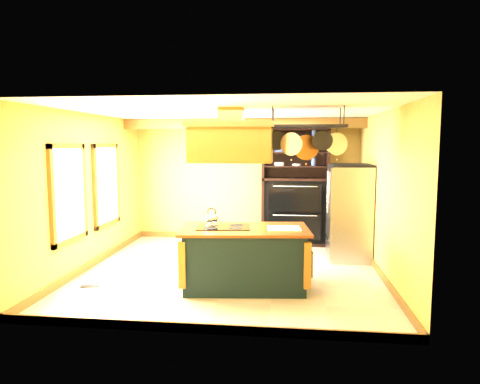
% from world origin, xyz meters
% --- Properties ---
extents(floor, '(5.00, 5.00, 0.00)m').
position_xyz_m(floor, '(0.00, 0.00, 0.00)').
color(floor, beige).
rests_on(floor, ground).
extents(ceiling, '(5.00, 5.00, 0.00)m').
position_xyz_m(ceiling, '(0.00, 0.00, 2.70)').
color(ceiling, white).
rests_on(ceiling, wall_back).
extents(wall_back, '(5.00, 0.02, 2.70)m').
position_xyz_m(wall_back, '(0.00, 2.50, 1.35)').
color(wall_back, tan).
rests_on(wall_back, floor).
extents(wall_front, '(5.00, 0.02, 2.70)m').
position_xyz_m(wall_front, '(0.00, -2.50, 1.35)').
color(wall_front, tan).
rests_on(wall_front, floor).
extents(wall_left, '(0.02, 5.00, 2.70)m').
position_xyz_m(wall_left, '(-2.50, 0.00, 1.35)').
color(wall_left, tan).
rests_on(wall_left, floor).
extents(wall_right, '(0.02, 5.00, 2.70)m').
position_xyz_m(wall_right, '(2.50, 0.00, 1.35)').
color(wall_right, tan).
rests_on(wall_right, floor).
extents(ceiling_beam, '(5.00, 0.15, 0.20)m').
position_xyz_m(ceiling_beam, '(0.00, 1.70, 2.59)').
color(ceiling_beam, olive).
rests_on(ceiling_beam, ceiling).
extents(window_near, '(0.06, 1.06, 1.56)m').
position_xyz_m(window_near, '(-2.47, -0.80, 1.40)').
color(window_near, olive).
rests_on(window_near, wall_left).
extents(window_far, '(0.06, 1.06, 1.56)m').
position_xyz_m(window_far, '(-2.47, 0.60, 1.40)').
color(window_far, olive).
rests_on(window_far, wall_left).
extents(kitchen_island, '(2.00, 1.25, 1.11)m').
position_xyz_m(kitchen_island, '(0.32, -0.84, 0.47)').
color(kitchen_island, black).
rests_on(kitchen_island, floor).
extents(range_hood, '(1.28, 0.72, 0.80)m').
position_xyz_m(range_hood, '(0.12, -0.84, 2.23)').
color(range_hood, '#A46F29').
rests_on(range_hood, ceiling).
extents(pot_rack, '(1.18, 0.55, 0.76)m').
position_xyz_m(pot_rack, '(1.22, -0.83, 2.32)').
color(pot_rack, black).
rests_on(pot_rack, ceiling).
extents(refrigerator, '(0.76, 0.90, 1.76)m').
position_xyz_m(refrigerator, '(2.10, 1.02, 0.86)').
color(refrigerator, '#969A9E').
rests_on(refrigerator, floor).
extents(hutch, '(1.42, 0.64, 2.52)m').
position_xyz_m(hutch, '(1.10, 2.23, 0.96)').
color(hutch, black).
rests_on(hutch, floor).
extents(floor_register, '(0.30, 0.19, 0.01)m').
position_xyz_m(floor_register, '(-2.04, -1.08, 0.01)').
color(floor_register, black).
rests_on(floor_register, floor).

